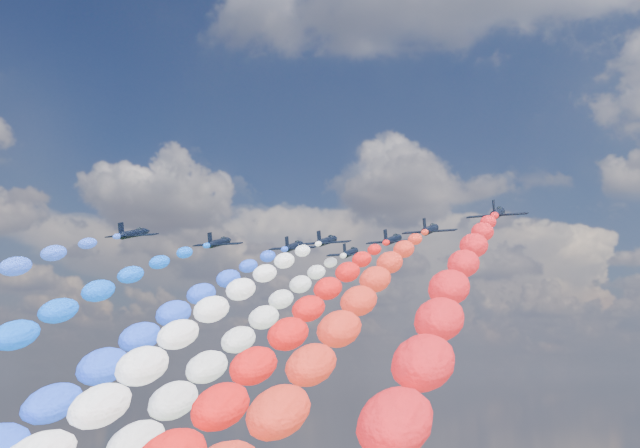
% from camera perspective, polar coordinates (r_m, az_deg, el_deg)
% --- Properties ---
extents(jet_0, '(9.87, 13.09, 5.74)m').
position_cam_1_polar(jet_0, '(143.24, -13.39, -0.69)').
color(jet_0, black).
extents(jet_1, '(9.88, 13.09, 5.74)m').
position_cam_1_polar(jet_1, '(150.17, -7.34, -1.35)').
color(jet_1, black).
extents(jet_2, '(9.74, 12.99, 5.74)m').
position_cam_1_polar(jet_2, '(153.35, -1.90, -1.63)').
color(jet_2, black).
extents(trail_2, '(5.67, 113.91, 52.79)m').
position_cam_1_polar(trail_2, '(98.17, -14.34, -10.75)').
color(trail_2, blue).
extents(jet_3, '(9.40, 12.75, 5.74)m').
position_cam_1_polar(jet_3, '(147.06, 0.50, -1.24)').
color(jet_3, black).
extents(trail_3, '(5.67, 113.91, 52.79)m').
position_cam_1_polar(trail_3, '(90.64, -11.34, -10.90)').
color(trail_3, white).
extents(jet_4, '(9.44, 12.78, 5.74)m').
position_cam_1_polar(jet_4, '(161.54, 2.21, -2.09)').
color(jet_4, black).
extents(trail_4, '(5.67, 113.91, 52.79)m').
position_cam_1_polar(trail_4, '(104.24, -7.06, -10.98)').
color(trail_4, silver).
extents(jet_5, '(9.86, 13.07, 5.74)m').
position_cam_1_polar(jet_5, '(146.38, 5.28, -1.15)').
color(jet_5, black).
extents(trail_5, '(5.67, 113.91, 52.79)m').
position_cam_1_polar(trail_5, '(87.78, -3.55, -11.10)').
color(trail_5, red).
extents(jet_6, '(9.55, 12.86, 5.74)m').
position_cam_1_polar(jet_6, '(136.72, 8.00, -0.40)').
color(jet_6, black).
extents(trail_6, '(5.67, 113.91, 52.79)m').
position_cam_1_polar(trail_6, '(77.09, 0.18, -11.17)').
color(trail_6, red).
extents(jet_7, '(9.50, 12.82, 5.74)m').
position_cam_1_polar(jet_7, '(124.63, 12.77, 0.77)').
color(jet_7, black).
extents(trail_7, '(5.67, 113.91, 52.79)m').
position_cam_1_polar(trail_7, '(63.59, 8.07, -11.15)').
color(trail_7, red).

